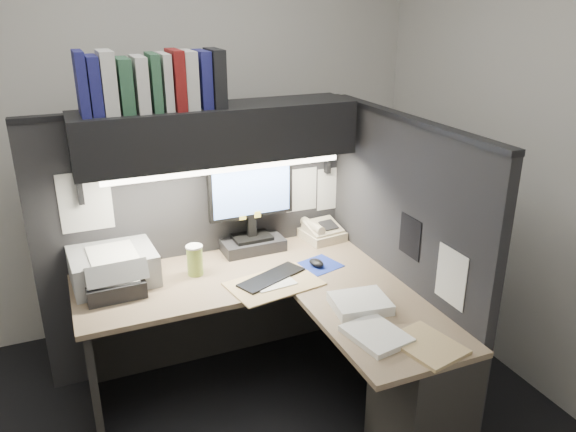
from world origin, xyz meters
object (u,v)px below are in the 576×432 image
object	(u,v)px
overhead_shelf	(218,133)
telephone	(322,232)
monitor	(251,216)
coffee_cup	(195,261)
printer	(113,266)
keyboard	(271,278)
desk	(323,357)
notebook_stack	(115,286)

from	to	relation	value
overhead_shelf	telephone	distance (m)	0.99
monitor	coffee_cup	distance (m)	0.47
overhead_shelf	printer	size ratio (longest dim) A/B	3.48
keyboard	coffee_cup	xyz separation A→B (m)	(-0.37, 0.23, 0.07)
monitor	coffee_cup	world-z (taller)	monitor
desk	coffee_cup	xyz separation A→B (m)	(-0.50, 0.63, 0.37)
coffee_cup	telephone	bearing A→B (deg)	11.26
telephone	printer	world-z (taller)	printer
overhead_shelf	printer	distance (m)	0.93
monitor	coffee_cup	xyz separation A→B (m)	(-0.41, -0.19, -0.14)
keyboard	telephone	world-z (taller)	telephone
coffee_cup	printer	distance (m)	0.44
overhead_shelf	notebook_stack	size ratio (longest dim) A/B	5.21
coffee_cup	monitor	bearing A→B (deg)	25.25
desk	notebook_stack	size ratio (longest dim) A/B	5.71
telephone	notebook_stack	size ratio (longest dim) A/B	0.83
overhead_shelf	coffee_cup	xyz separation A→B (m)	(-0.20, -0.13, -0.69)
keyboard	monitor	bearing A→B (deg)	61.93
coffee_cup	printer	xyz separation A→B (m)	(-0.43, 0.10, 0.01)
desk	overhead_shelf	world-z (taller)	overhead_shelf
overhead_shelf	telephone	bearing A→B (deg)	4.16
telephone	printer	distance (m)	1.32
coffee_cup	notebook_stack	distance (m)	0.45
coffee_cup	keyboard	bearing A→B (deg)	-31.45
overhead_shelf	keyboard	size ratio (longest dim) A/B	3.81
overhead_shelf	notebook_stack	world-z (taller)	overhead_shelf
notebook_stack	desk	bearing A→B (deg)	-31.26
overhead_shelf	coffee_cup	size ratio (longest dim) A/B	9.30
notebook_stack	monitor	bearing A→B (deg)	15.77
coffee_cup	notebook_stack	world-z (taller)	coffee_cup
telephone	coffee_cup	world-z (taller)	coffee_cup
printer	notebook_stack	world-z (taller)	printer
monitor	coffee_cup	size ratio (longest dim) A/B	3.42
notebook_stack	coffee_cup	bearing A→B (deg)	6.26
printer	overhead_shelf	bearing A→B (deg)	-0.75
overhead_shelf	keyboard	xyz separation A→B (m)	(0.17, -0.35, -0.76)
overhead_shelf	notebook_stack	bearing A→B (deg)	-164.90
telephone	desk	bearing A→B (deg)	-122.69
monitor	keyboard	size ratio (longest dim) A/B	1.40
desk	notebook_stack	xyz separation A→B (m)	(-0.95, 0.58, 0.33)
keyboard	desk	bearing A→B (deg)	-94.96
keyboard	printer	xyz separation A→B (m)	(-0.80, 0.33, 0.08)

